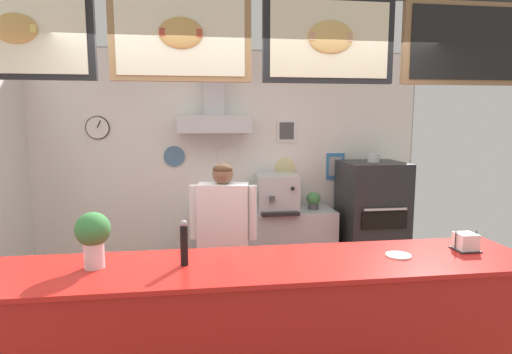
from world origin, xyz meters
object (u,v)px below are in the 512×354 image
Objects in this scene: basil_vase at (93,236)px; espresso_machine at (276,193)px; pizza_oven at (371,223)px; pepper_grinder at (184,243)px; condiment_plate at (398,255)px; potted_sage at (249,199)px; napkin_holder at (466,242)px; shop_worker at (224,245)px; potted_oregano at (313,200)px.

espresso_machine is at bearing 54.87° from basil_vase.
pepper_grinder is (-2.16, -2.14, 0.48)m from pizza_oven.
pepper_grinder reaches higher than condiment_plate.
espresso_machine is 1.85× the size of pepper_grinder.
potted_sage is at bearing 60.97° from basil_vase.
napkin_holder is (1.93, 0.03, -0.09)m from pepper_grinder.
espresso_machine is (0.70, 1.13, 0.27)m from shop_worker.
pepper_grinder is at bearing -3.05° from basil_vase.
potted_oregano is at bearing 57.04° from pepper_grinder.
condiment_plate is at bearing -1.12° from pepper_grinder.
pizza_oven is 9.49× the size of condiment_plate.
pizza_oven is 2.32m from condiment_plate.
pepper_grinder is 1.74× the size of condiment_plate.
potted_sage is 1.55× the size of napkin_holder.
shop_worker reaches higher than condiment_plate.
basil_vase reaches higher than napkin_holder.
basil_vase is at bearing 178.34° from condiment_plate.
espresso_machine is (-1.15, 0.10, 0.38)m from pizza_oven.
potted_sage is 1.52× the size of condiment_plate.
basil_vase is 2.15× the size of napkin_holder.
pepper_grinder is (-0.69, -2.25, 0.17)m from potted_sage.
pizza_oven is 2.16m from napkin_holder.
potted_sage is 2.55m from napkin_holder.
condiment_plate is (0.40, -2.27, -0.03)m from espresso_machine.
pizza_oven is at bearing 83.92° from napkin_holder.
espresso_machine is 2.30m from condiment_plate.
napkin_holder is at bearing -96.08° from pizza_oven.
shop_worker is 9.59× the size of condiment_plate.
pepper_grinder reaches higher than potted_oregano.
potted_oregano is at bearing 47.95° from basil_vase.
napkin_holder is (1.62, -1.08, 0.28)m from shop_worker.
pizza_oven is 0.75m from potted_oregano.
basil_vase is 2.49m from napkin_holder.
shop_worker is 1.21m from potted_sage.
basil_vase is at bearing -125.13° from espresso_machine.
potted_sage reaches higher than condiment_plate.
shop_worker reaches higher than napkin_holder.
napkin_holder is at bearing 0.06° from basil_vase.
potted_sage is 2.39m from condiment_plate.
shop_worker is 1.45m from basil_vase.
potted_oregano is 0.72× the size of pepper_grinder.
potted_sage is 0.72× the size of basil_vase.
pizza_oven is 1.51m from potted_sage.
basil_vase reaches higher than potted_oregano.
shop_worker is 6.32× the size of potted_sage.
napkin_holder reaches higher than potted_sage.
pizza_oven is 4.51× the size of basil_vase.
pizza_oven is at bearing -140.85° from shop_worker.
pizza_oven is at bearing -9.81° from potted_oregano.
condiment_plate is at bearing -79.97° from espresso_machine.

